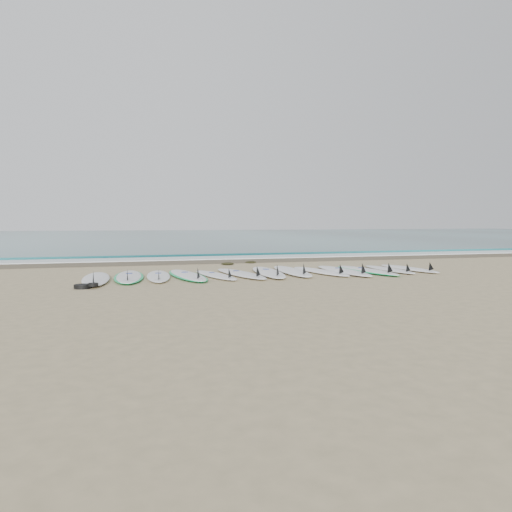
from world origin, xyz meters
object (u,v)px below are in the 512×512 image
object	(u,v)px
surfboard_6	(269,272)
leash_coil	(85,286)
surfboard_0	(96,278)
surfboard_12	(410,268)

from	to	relation	value
surfboard_6	leash_coil	distance (m)	4.45
surfboard_0	leash_coil	distance (m)	1.19
surfboard_0	surfboard_6	bearing A→B (deg)	4.60
surfboard_6	surfboard_12	world-z (taller)	surfboard_6
surfboard_6	leash_coil	world-z (taller)	surfboard_6
surfboard_6	surfboard_12	bearing A→B (deg)	5.43
leash_coil	surfboard_6	bearing A→B (deg)	18.74
surfboard_0	leash_coil	xyz separation A→B (m)	(-0.17, -1.18, -0.01)
surfboard_0	leash_coil	bearing A→B (deg)	-97.25
surfboard_12	leash_coil	xyz separation A→B (m)	(-8.15, -1.38, -0.00)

